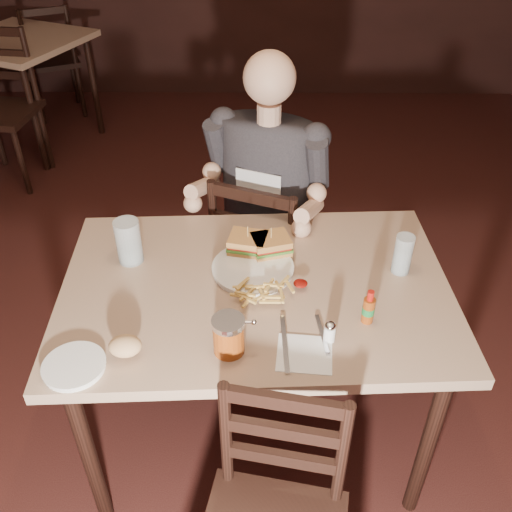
{
  "coord_description": "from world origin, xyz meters",
  "views": [
    {
      "loc": [
        0.2,
        -1.45,
        1.95
      ],
      "look_at": [
        0.18,
        -0.02,
        0.85
      ],
      "focal_mm": 40.0,
      "sensor_mm": 36.0,
      "label": 1
    }
  ],
  "objects_px": {
    "bg_chair_far": "(51,60)",
    "diner": "(265,169)",
    "glass_right": "(403,254)",
    "side_plate": "(74,367)",
    "main_table": "(256,304)",
    "bg_table": "(20,51)",
    "dinner_plate": "(253,269)",
    "hot_sauce": "(369,307)",
    "chair_far": "(268,256)",
    "syrup_dispenser": "(229,335)",
    "glass_left": "(129,241)"
  },
  "relations": [
    {
      "from": "bg_chair_far",
      "to": "diner",
      "type": "relative_size",
      "value": 1.0
    },
    {
      "from": "bg_chair_far",
      "to": "glass_right",
      "type": "bearing_deg",
      "value": 100.54
    },
    {
      "from": "bg_chair_far",
      "to": "side_plate",
      "type": "xyz_separation_m",
      "value": [
        1.17,
        -3.47,
        0.34
      ]
    },
    {
      "from": "bg_chair_far",
      "to": "diner",
      "type": "xyz_separation_m",
      "value": [
        1.69,
        -2.57,
        0.45
      ]
    },
    {
      "from": "main_table",
      "to": "bg_chair_far",
      "type": "relative_size",
      "value": 1.46
    },
    {
      "from": "main_table",
      "to": "side_plate",
      "type": "relative_size",
      "value": 7.66
    },
    {
      "from": "bg_table",
      "to": "side_plate",
      "type": "bearing_deg",
      "value": -68.16
    },
    {
      "from": "dinner_plate",
      "to": "hot_sauce",
      "type": "xyz_separation_m",
      "value": [
        0.34,
        -0.23,
        0.05
      ]
    },
    {
      "from": "main_table",
      "to": "bg_chair_far",
      "type": "height_order",
      "value": "bg_chair_far"
    },
    {
      "from": "bg_table",
      "to": "chair_far",
      "type": "relative_size",
      "value": 1.2
    },
    {
      "from": "hot_sauce",
      "to": "main_table",
      "type": "bearing_deg",
      "value": 154.43
    },
    {
      "from": "main_table",
      "to": "bg_chair_far",
      "type": "distance_m",
      "value": 3.54
    },
    {
      "from": "hot_sauce",
      "to": "syrup_dispenser",
      "type": "relative_size",
      "value": 0.98
    },
    {
      "from": "hot_sauce",
      "to": "glass_left",
      "type": "bearing_deg",
      "value": 159.13
    },
    {
      "from": "chair_far",
      "to": "bg_chair_far",
      "type": "relative_size",
      "value": 1.0
    },
    {
      "from": "bg_chair_far",
      "to": "hot_sauce",
      "type": "relative_size",
      "value": 7.62
    },
    {
      "from": "chair_far",
      "to": "diner",
      "type": "distance_m",
      "value": 0.45
    },
    {
      "from": "bg_table",
      "to": "side_plate",
      "type": "height_order",
      "value": "side_plate"
    },
    {
      "from": "bg_table",
      "to": "diner",
      "type": "xyz_separation_m",
      "value": [
        1.69,
        -2.02,
        0.21
      ]
    },
    {
      "from": "glass_left",
      "to": "syrup_dispenser",
      "type": "distance_m",
      "value": 0.54
    },
    {
      "from": "bg_table",
      "to": "glass_right",
      "type": "height_order",
      "value": "glass_right"
    },
    {
      "from": "bg_table",
      "to": "syrup_dispenser",
      "type": "distance_m",
      "value": 3.26
    },
    {
      "from": "bg_chair_far",
      "to": "glass_right",
      "type": "xyz_separation_m",
      "value": [
        2.13,
        -3.04,
        0.4
      ]
    },
    {
      "from": "bg_table",
      "to": "hot_sauce",
      "type": "bearing_deg",
      "value": -53.91
    },
    {
      "from": "main_table",
      "to": "dinner_plate",
      "type": "xyz_separation_m",
      "value": [
        -0.01,
        0.07,
        0.09
      ]
    },
    {
      "from": "chair_far",
      "to": "syrup_dispenser",
      "type": "relative_size",
      "value": 7.49
    },
    {
      "from": "dinner_plate",
      "to": "bg_table",
      "type": "bearing_deg",
      "value": 123.41
    },
    {
      "from": "bg_table",
      "to": "diner",
      "type": "relative_size",
      "value": 1.2
    },
    {
      "from": "bg_table",
      "to": "main_table",
      "type": "bearing_deg",
      "value": -57.17
    },
    {
      "from": "main_table",
      "to": "bg_table",
      "type": "distance_m",
      "value": 3.06
    },
    {
      "from": "glass_left",
      "to": "chair_far",
      "type": "bearing_deg",
      "value": 44.65
    },
    {
      "from": "chair_far",
      "to": "side_plate",
      "type": "relative_size",
      "value": 5.24
    },
    {
      "from": "main_table",
      "to": "bg_chair_far",
      "type": "xyz_separation_m",
      "value": [
        -1.66,
        3.12,
        -0.26
      ]
    },
    {
      "from": "syrup_dispenser",
      "to": "diner",
      "type": "bearing_deg",
      "value": 80.15
    },
    {
      "from": "bg_table",
      "to": "hot_sauce",
      "type": "height_order",
      "value": "hot_sauce"
    },
    {
      "from": "glass_right",
      "to": "diner",
      "type": "bearing_deg",
      "value": 133.55
    },
    {
      "from": "syrup_dispenser",
      "to": "bg_table",
      "type": "bearing_deg",
      "value": 116.17
    },
    {
      "from": "side_plate",
      "to": "diner",
      "type": "bearing_deg",
      "value": 60.16
    },
    {
      "from": "diner",
      "to": "dinner_plate",
      "type": "bearing_deg",
      "value": -73.28
    },
    {
      "from": "side_plate",
      "to": "main_table",
      "type": "bearing_deg",
      "value": 35.88
    },
    {
      "from": "main_table",
      "to": "side_plate",
      "type": "xyz_separation_m",
      "value": [
        -0.49,
        -0.35,
        0.08
      ]
    },
    {
      "from": "bg_table",
      "to": "chair_far",
      "type": "bearing_deg",
      "value": -49.31
    },
    {
      "from": "glass_left",
      "to": "side_plate",
      "type": "distance_m",
      "value": 0.49
    },
    {
      "from": "main_table",
      "to": "side_plate",
      "type": "height_order",
      "value": "side_plate"
    },
    {
      "from": "dinner_plate",
      "to": "side_plate",
      "type": "bearing_deg",
      "value": -138.3
    },
    {
      "from": "side_plate",
      "to": "dinner_plate",
      "type": "bearing_deg",
      "value": 41.7
    },
    {
      "from": "hot_sauce",
      "to": "syrup_dispenser",
      "type": "height_order",
      "value": "syrup_dispenser"
    },
    {
      "from": "glass_right",
      "to": "hot_sauce",
      "type": "distance_m",
      "value": 0.28
    },
    {
      "from": "diner",
      "to": "glass_right",
      "type": "height_order",
      "value": "diner"
    },
    {
      "from": "main_table",
      "to": "bg_table",
      "type": "bearing_deg",
      "value": 122.83
    }
  ]
}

